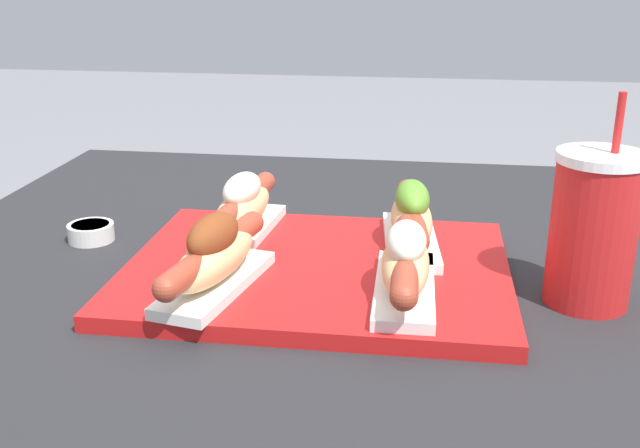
% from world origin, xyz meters
% --- Properties ---
extents(serving_tray, '(0.43, 0.33, 0.02)m').
position_xyz_m(serving_tray, '(-0.03, -0.09, 0.69)').
color(serving_tray, red).
rests_on(serving_tray, patio_table).
extents(hot_dog_0, '(0.09, 0.21, 0.08)m').
position_xyz_m(hot_dog_0, '(-0.12, -0.17, 0.74)').
color(hot_dog_0, white).
rests_on(hot_dog_0, serving_tray).
extents(hot_dog_1, '(0.06, 0.22, 0.08)m').
position_xyz_m(hot_dog_1, '(0.07, -0.16, 0.73)').
color(hot_dog_1, white).
rests_on(hot_dog_1, serving_tray).
extents(hot_dog_2, '(0.08, 0.22, 0.08)m').
position_xyz_m(hot_dog_2, '(-0.13, -0.01, 0.74)').
color(hot_dog_2, white).
rests_on(hot_dog_2, serving_tray).
extents(hot_dog_3, '(0.08, 0.22, 0.08)m').
position_xyz_m(hot_dog_3, '(0.08, -0.02, 0.74)').
color(hot_dog_3, white).
rests_on(hot_dog_3, serving_tray).
extents(sauce_bowl, '(0.06, 0.06, 0.02)m').
position_xyz_m(sauce_bowl, '(-0.33, -0.01, 0.69)').
color(sauce_bowl, silver).
rests_on(sauce_bowl, patio_table).
extents(drink_cup, '(0.09, 0.09, 0.22)m').
position_xyz_m(drink_cup, '(0.26, -0.11, 0.76)').
color(drink_cup, red).
rests_on(drink_cup, patio_table).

